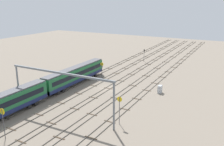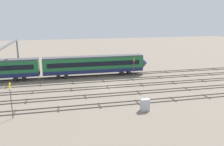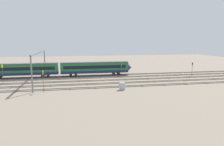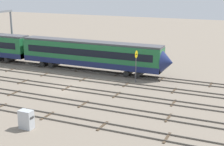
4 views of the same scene
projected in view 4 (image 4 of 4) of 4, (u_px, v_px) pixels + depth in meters
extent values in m
plane|color=gray|center=(67.00, 88.00, 45.74)|extent=(200.73, 200.73, 0.00)
cube|color=#59544C|center=(18.00, 113.00, 36.69)|extent=(184.73, 0.07, 0.16)
cube|color=#59544C|center=(26.00, 109.00, 37.96)|extent=(184.73, 0.07, 0.16)
cube|color=#473828|center=(47.00, 116.00, 36.04)|extent=(0.24, 2.40, 0.08)
cube|color=#473828|center=(102.00, 126.00, 33.46)|extent=(0.24, 2.40, 0.08)
cube|color=#473828|center=(167.00, 138.00, 30.88)|extent=(0.24, 2.40, 0.08)
cube|color=#59544C|center=(43.00, 100.00, 40.89)|extent=(184.73, 0.07, 0.16)
cube|color=#59544C|center=(50.00, 96.00, 42.15)|extent=(184.73, 0.07, 0.16)
cube|color=#473828|center=(14.00, 93.00, 43.54)|extent=(0.24, 2.40, 0.08)
cube|color=#473828|center=(83.00, 104.00, 39.52)|extent=(0.24, 2.40, 0.08)
cube|color=#473828|center=(168.00, 118.00, 35.51)|extent=(0.24, 2.40, 0.08)
cube|color=#59544C|center=(64.00, 89.00, 45.08)|extent=(184.73, 0.07, 0.16)
cube|color=#59544C|center=(70.00, 86.00, 46.35)|extent=(184.73, 0.07, 0.16)
cube|color=#473828|center=(23.00, 82.00, 48.62)|extent=(0.24, 2.40, 0.08)
cube|color=#473828|center=(67.00, 88.00, 45.73)|extent=(0.24, 2.40, 0.08)
cube|color=#473828|center=(117.00, 95.00, 42.83)|extent=(0.24, 2.40, 0.08)
cube|color=#473828|center=(173.00, 103.00, 39.94)|extent=(0.24, 2.40, 0.08)
cube|color=#59544C|center=(81.00, 80.00, 49.28)|extent=(184.73, 0.07, 0.16)
cube|color=#59544C|center=(86.00, 78.00, 50.55)|extent=(184.73, 0.07, 0.16)
cube|color=#473828|center=(11.00, 70.00, 55.28)|extent=(0.24, 2.40, 0.08)
cube|color=#473828|center=(45.00, 74.00, 52.60)|extent=(0.24, 2.40, 0.08)
cube|color=#473828|center=(84.00, 79.00, 49.92)|extent=(0.24, 2.40, 0.08)
cube|color=#473828|center=(126.00, 84.00, 47.25)|extent=(0.24, 2.40, 0.08)
cube|color=#473828|center=(174.00, 91.00, 44.57)|extent=(0.24, 2.40, 0.08)
cube|color=#59544C|center=(96.00, 73.00, 53.48)|extent=(184.73, 0.07, 0.16)
cube|color=#59544C|center=(100.00, 70.00, 54.74)|extent=(184.73, 0.07, 0.16)
cube|color=#473828|center=(10.00, 62.00, 61.07)|extent=(0.24, 2.40, 0.08)
cube|color=#473828|center=(43.00, 65.00, 58.29)|extent=(0.24, 2.40, 0.08)
cube|color=#473828|center=(78.00, 70.00, 55.51)|extent=(0.24, 2.40, 0.08)
cube|color=#473828|center=(118.00, 74.00, 52.73)|extent=(0.24, 2.40, 0.08)
cube|color=#473828|center=(162.00, 79.00, 49.95)|extent=(0.24, 2.40, 0.08)
cube|color=#473828|center=(211.00, 85.00, 47.17)|extent=(0.24, 2.40, 0.08)
cube|color=#1E6638|center=(90.00, 54.00, 53.93)|extent=(24.00, 2.90, 3.60)
cube|color=navy|center=(90.00, 62.00, 54.27)|extent=(24.00, 2.94, 0.90)
cube|color=#4C4C51|center=(90.00, 42.00, 53.42)|extent=(24.00, 2.50, 0.30)
cube|color=black|center=(86.00, 53.00, 52.52)|extent=(22.00, 0.04, 1.10)
cube|color=black|center=(94.00, 50.00, 55.10)|extent=(22.00, 0.04, 1.10)
cylinder|color=black|center=(46.00, 63.00, 57.86)|extent=(0.90, 2.70, 0.90)
cylinder|color=black|center=(55.00, 64.00, 57.16)|extent=(0.90, 2.70, 0.90)
cylinder|color=black|center=(129.00, 72.00, 51.85)|extent=(0.90, 2.70, 0.90)
cylinder|color=black|center=(140.00, 73.00, 51.15)|extent=(0.90, 2.70, 0.90)
cylinder|color=black|center=(3.00, 58.00, 61.56)|extent=(0.90, 2.70, 0.90)
cylinder|color=black|center=(11.00, 59.00, 60.85)|extent=(0.90, 2.70, 0.90)
cone|color=navy|center=(167.00, 62.00, 48.96)|extent=(1.60, 3.24, 3.24)
cylinder|color=slate|center=(12.00, 36.00, 62.37)|extent=(0.36, 0.36, 8.85)
cylinder|color=#4C4C51|center=(136.00, 67.00, 47.78)|extent=(0.12, 0.12, 4.63)
cylinder|color=yellow|center=(136.00, 54.00, 47.30)|extent=(0.05, 1.06, 1.06)
cube|color=black|center=(137.00, 54.00, 47.28)|extent=(0.02, 0.48, 0.12)
cube|color=#B2B7BC|center=(26.00, 119.00, 32.75)|extent=(1.36, 0.86, 1.89)
cube|color=#333333|center=(32.00, 118.00, 32.41)|extent=(0.02, 0.60, 0.24)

